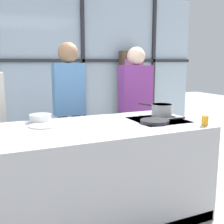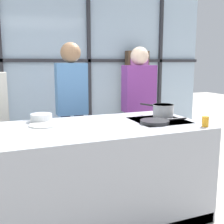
{
  "view_description": "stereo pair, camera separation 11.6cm",
  "coord_description": "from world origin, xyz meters",
  "px_view_note": "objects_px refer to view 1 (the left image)",
  "views": [
    {
      "loc": [
        -0.92,
        -2.4,
        1.51
      ],
      "look_at": [
        0.21,
        0.1,
        1.03
      ],
      "focal_mm": 45.0,
      "sensor_mm": 36.0,
      "label": 1
    },
    {
      "loc": [
        -0.81,
        -2.44,
        1.51
      ],
      "look_at": [
        0.21,
        0.1,
        1.03
      ],
      "focal_mm": 45.0,
      "sensor_mm": 36.0,
      "label": 2
    }
  ],
  "objects_px": {
    "spectator_center_left": "(69,102)",
    "frying_pan": "(155,121)",
    "mixing_bowl": "(41,118)",
    "saucepan": "(162,110)",
    "juice_glass_near": "(205,121)",
    "spectator_center_right": "(135,102)",
    "white_plate": "(44,126)"
  },
  "relations": [
    {
      "from": "spectator_center_right",
      "to": "juice_glass_near",
      "type": "height_order",
      "value": "spectator_center_right"
    },
    {
      "from": "juice_glass_near",
      "to": "spectator_center_right",
      "type": "bearing_deg",
      "value": 90.12
    },
    {
      "from": "juice_glass_near",
      "to": "saucepan",
      "type": "bearing_deg",
      "value": 102.1
    },
    {
      "from": "spectator_center_left",
      "to": "spectator_center_right",
      "type": "distance_m",
      "value": 0.93
    },
    {
      "from": "spectator_center_left",
      "to": "juice_glass_near",
      "type": "bearing_deg",
      "value": 124.8
    },
    {
      "from": "spectator_center_right",
      "to": "frying_pan",
      "type": "bearing_deg",
      "value": 71.31
    },
    {
      "from": "saucepan",
      "to": "spectator_center_left",
      "type": "bearing_deg",
      "value": 135.67
    },
    {
      "from": "mixing_bowl",
      "to": "saucepan",
      "type": "bearing_deg",
      "value": -11.69
    },
    {
      "from": "spectator_center_left",
      "to": "frying_pan",
      "type": "distance_m",
      "value": 1.19
    },
    {
      "from": "frying_pan",
      "to": "mixing_bowl",
      "type": "distance_m",
      "value": 1.14
    },
    {
      "from": "mixing_bowl",
      "to": "spectator_center_right",
      "type": "bearing_deg",
      "value": 21.26
    },
    {
      "from": "spectator_center_left",
      "to": "frying_pan",
      "type": "bearing_deg",
      "value": 118.69
    },
    {
      "from": "spectator_center_left",
      "to": "saucepan",
      "type": "height_order",
      "value": "spectator_center_left"
    },
    {
      "from": "saucepan",
      "to": "mixing_bowl",
      "type": "height_order",
      "value": "saucepan"
    },
    {
      "from": "frying_pan",
      "to": "mixing_bowl",
      "type": "bearing_deg",
      "value": 153.27
    },
    {
      "from": "saucepan",
      "to": "spectator_center_right",
      "type": "bearing_deg",
      "value": 81.85
    },
    {
      "from": "spectator_center_left",
      "to": "white_plate",
      "type": "relative_size",
      "value": 6.36
    },
    {
      "from": "mixing_bowl",
      "to": "juice_glass_near",
      "type": "bearing_deg",
      "value": -30.31
    },
    {
      "from": "spectator_center_left",
      "to": "spectator_center_right",
      "type": "height_order",
      "value": "spectator_center_left"
    },
    {
      "from": "juice_glass_near",
      "to": "white_plate",
      "type": "bearing_deg",
      "value": 156.59
    },
    {
      "from": "saucepan",
      "to": "mixing_bowl",
      "type": "distance_m",
      "value": 1.28
    },
    {
      "from": "frying_pan",
      "to": "juice_glass_near",
      "type": "distance_m",
      "value": 0.46
    },
    {
      "from": "spectator_center_left",
      "to": "mixing_bowl",
      "type": "xyz_separation_m",
      "value": [
        -0.44,
        -0.53,
        -0.06
      ]
    },
    {
      "from": "spectator_center_left",
      "to": "juice_glass_near",
      "type": "distance_m",
      "value": 1.63
    },
    {
      "from": "white_plate",
      "to": "spectator_center_left",
      "type": "bearing_deg",
      "value": 58.52
    },
    {
      "from": "saucepan",
      "to": "juice_glass_near",
      "type": "xyz_separation_m",
      "value": [
        0.12,
        -0.54,
        -0.03
      ]
    },
    {
      "from": "frying_pan",
      "to": "saucepan",
      "type": "xyz_separation_m",
      "value": [
        0.24,
        0.25,
        0.05
      ]
    },
    {
      "from": "frying_pan",
      "to": "juice_glass_near",
      "type": "bearing_deg",
      "value": -39.2
    },
    {
      "from": "spectator_center_left",
      "to": "mixing_bowl",
      "type": "relative_size",
      "value": 8.21
    },
    {
      "from": "spectator_center_left",
      "to": "juice_glass_near",
      "type": "relative_size",
      "value": 18.43
    },
    {
      "from": "white_plate",
      "to": "juice_glass_near",
      "type": "xyz_separation_m",
      "value": [
        1.38,
        -0.6,
        0.04
      ]
    },
    {
      "from": "white_plate",
      "to": "mixing_bowl",
      "type": "xyz_separation_m",
      "value": [
        0.01,
        0.2,
        0.03
      ]
    }
  ]
}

